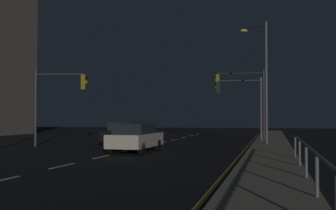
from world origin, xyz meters
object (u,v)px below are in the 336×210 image
at_px(traffic_light_far_center, 59,93).
at_px(car, 135,137).
at_px(street_lamp_median, 262,71).
at_px(car_oncoming, 124,133).
at_px(traffic_light_mid_left, 243,90).
at_px(traffic_light_far_right, 240,96).

bearing_deg(traffic_light_far_center, car, -27.81).
xyz_separation_m(traffic_light_far_center, street_lamp_median, (12.76, 3.87, 1.50)).
bearing_deg(car, street_lamp_median, 47.71).
distance_m(car_oncoming, traffic_light_mid_left, 11.53).
bearing_deg(traffic_light_far_center, street_lamp_median, 16.85).
distance_m(car, traffic_light_far_right, 12.57).
bearing_deg(traffic_light_far_right, street_lamp_median, -67.09).
height_order(traffic_light_far_center, street_lamp_median, street_lamp_median).
relative_size(traffic_light_far_center, traffic_light_far_right, 1.02).
bearing_deg(traffic_light_far_right, traffic_light_far_center, -143.93).
height_order(car_oncoming, traffic_light_mid_left, traffic_light_mid_left).
xyz_separation_m(traffic_light_mid_left, traffic_light_far_right, (-0.01, -2.75, -0.59)).
xyz_separation_m(car, car_oncoming, (-2.71, 5.93, 0.00)).
height_order(car, traffic_light_far_center, traffic_light_far_center).
bearing_deg(street_lamp_median, car, -132.29).
xyz_separation_m(car, street_lamp_median, (6.51, 7.16, 4.13)).
relative_size(car_oncoming, traffic_light_far_center, 0.90).
relative_size(traffic_light_mid_left, street_lamp_median, 0.70).
relative_size(traffic_light_mid_left, traffic_light_far_right, 1.17).
distance_m(car, traffic_light_far_center, 7.54).
bearing_deg(street_lamp_median, traffic_light_far_right, 112.91).
bearing_deg(traffic_light_mid_left, traffic_light_far_center, -135.67).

